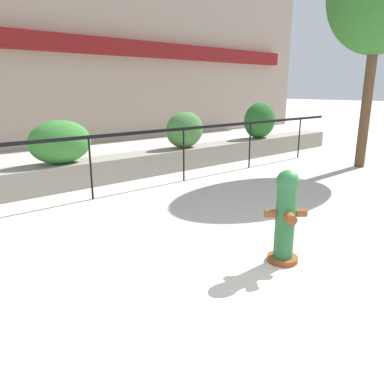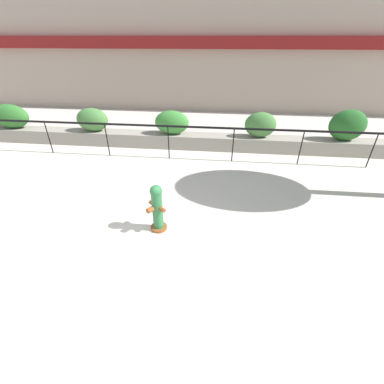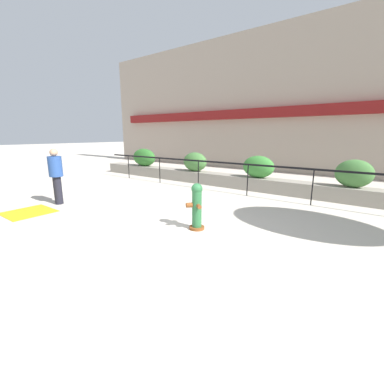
% 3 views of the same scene
% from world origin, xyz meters
% --- Properties ---
extents(ground_plane, '(120.00, 120.00, 0.00)m').
position_xyz_m(ground_plane, '(0.00, 0.00, 0.00)').
color(ground_plane, beige).
extents(planter_wall_low, '(18.00, 0.70, 0.50)m').
position_xyz_m(planter_wall_low, '(0.00, 6.00, 0.25)').
color(planter_wall_low, gray).
rests_on(planter_wall_low, ground).
extents(fence_railing_segment, '(15.00, 0.05, 1.15)m').
position_xyz_m(fence_railing_segment, '(-0.00, 4.90, 1.02)').
color(fence_railing_segment, black).
rests_on(fence_railing_segment, ground).
extents(hedge_bush_2, '(1.25, 0.66, 0.85)m').
position_xyz_m(hedge_bush_2, '(-0.07, 6.00, 0.93)').
color(hedge_bush_2, '#387F33').
rests_on(hedge_bush_2, planter_wall_low).
extents(hedge_bush_3, '(1.10, 0.59, 0.89)m').
position_xyz_m(hedge_bush_3, '(3.09, 6.00, 0.94)').
color(hedge_bush_3, '#427538').
rests_on(hedge_bush_3, planter_wall_low).
extents(hedge_bush_4, '(1.22, 0.64, 1.05)m').
position_xyz_m(hedge_bush_4, '(5.99, 6.00, 1.03)').
color(hedge_bush_4, '#235B23').
rests_on(hedge_bush_4, planter_wall_low).
extents(fire_hydrant, '(0.49, 0.49, 1.08)m').
position_xyz_m(fire_hydrant, '(0.50, 1.12, 0.55)').
color(fire_hydrant, brown).
rests_on(fire_hydrant, ground).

